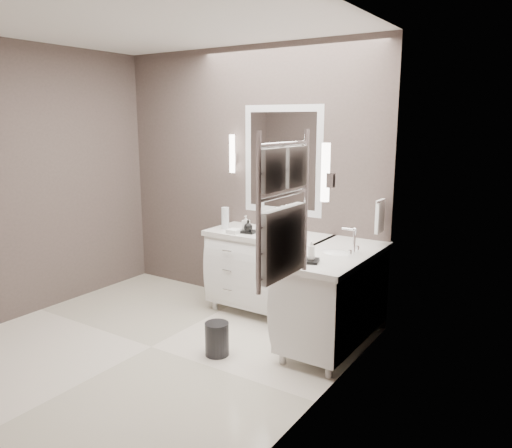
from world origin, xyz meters
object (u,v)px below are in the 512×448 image
Objects in this scene: vanity_back at (268,268)px; waste_bin at (217,339)px; vanity_right at (335,293)px; towel_ladder at (283,217)px.

waste_bin is (0.13, -1.02, -0.34)m from vanity_back.
towel_ladder reaches higher than vanity_right.
towel_ladder is 1.69m from waste_bin.
vanity_back reaches higher than waste_bin.
waste_bin is (-0.97, 0.60, -1.25)m from towel_ladder.
waste_bin is at bearing -82.97° from vanity_back.
vanity_right is 1.60m from towel_ladder.
waste_bin is at bearing 148.36° from towel_ladder.
vanity_right is 1.08m from waste_bin.
towel_ladder is at bearing -31.64° from waste_bin.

